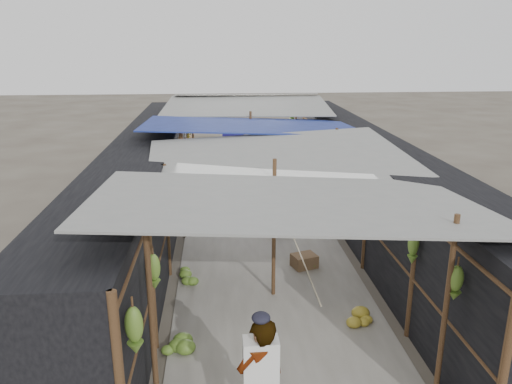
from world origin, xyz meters
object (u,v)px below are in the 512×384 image
object	(u,v)px
crate_near	(304,261)
shopper_blue	(247,177)
vendor_elderly	(261,382)
vendor_seated	(305,185)
black_basin	(323,221)

from	to	relation	value
crate_near	shopper_blue	bearing A→B (deg)	82.45
crate_near	shopper_blue	xyz separation A→B (m)	(-0.90, 4.77, 0.55)
crate_near	vendor_elderly	world-z (taller)	vendor_elderly
vendor_seated	black_basin	bearing A→B (deg)	-23.34
vendor_elderly	vendor_seated	world-z (taller)	vendor_elderly
black_basin	vendor_seated	size ratio (longest dim) A/B	0.82
black_basin	vendor_seated	distance (m)	2.28
black_basin	vendor_elderly	xyz separation A→B (m)	(-2.25, -7.09, 0.72)
shopper_blue	vendor_seated	size ratio (longest dim) A/B	1.72
black_basin	shopper_blue	world-z (taller)	shopper_blue
shopper_blue	vendor_seated	world-z (taller)	shopper_blue
crate_near	vendor_elderly	xyz separation A→B (m)	(-1.32, -4.61, 0.67)
crate_near	black_basin	distance (m)	2.65
crate_near	black_basin	size ratio (longest dim) A/B	0.72
black_basin	vendor_elderly	size ratio (longest dim) A/B	0.41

